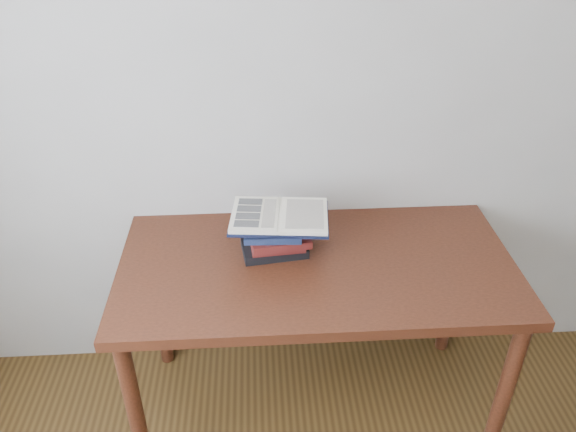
{
  "coord_description": "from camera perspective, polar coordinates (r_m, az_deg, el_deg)",
  "views": [
    {
      "loc": [
        -0.26,
        -0.29,
        2.07
      ],
      "look_at": [
        -0.16,
        1.41,
        0.98
      ],
      "focal_mm": 35.0,
      "sensor_mm": 36.0,
      "label": 1
    }
  ],
  "objects": [
    {
      "name": "desk",
      "position": [
        2.17,
        2.91,
        -6.76
      ],
      "size": [
        1.48,
        0.74,
        0.79
      ],
      "color": "#4E2213",
      "rests_on": "ground"
    },
    {
      "name": "book_stack",
      "position": [
        2.12,
        -1.25,
        -2.16
      ],
      "size": [
        0.27,
        0.21,
        0.15
      ],
      "color": "black",
      "rests_on": "desk"
    },
    {
      "name": "open_book",
      "position": [
        2.07,
        -0.86,
        -0.03
      ],
      "size": [
        0.38,
        0.28,
        0.03
      ],
      "rotation": [
        0.0,
        0.0,
        -0.1
      ],
      "color": "black",
      "rests_on": "book_stack"
    }
  ]
}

